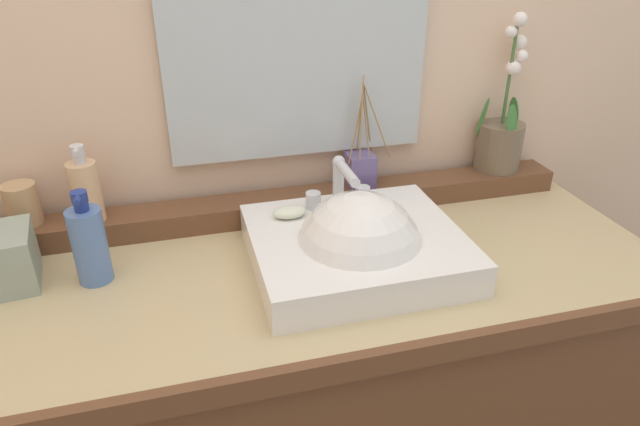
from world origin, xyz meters
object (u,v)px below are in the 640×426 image
(reed_diffuser, at_px, (360,168))
(lotion_bottle, at_px, (89,244))
(potted_plant, at_px, (501,135))
(soap_dispenser, at_px, (86,190))
(sink_basin, at_px, (358,251))
(tumbler_cup, at_px, (22,204))
(soap_bar, at_px, (289,212))

(reed_diffuser, distance_m, lotion_bottle, 0.62)
(potted_plant, relative_size, soap_dispenser, 2.27)
(sink_basin, relative_size, potted_plant, 1.08)
(tumbler_cup, relative_size, lotion_bottle, 0.47)
(soap_dispenser, distance_m, lotion_bottle, 0.16)
(sink_basin, xyz_separation_m, lotion_bottle, (-0.50, 0.08, 0.05))
(soap_dispenser, bearing_deg, lotion_bottle, -85.36)
(soap_bar, xyz_separation_m, reed_diffuser, (0.20, 0.15, 0.01))
(soap_bar, relative_size, potted_plant, 0.18)
(lotion_bottle, bearing_deg, tumbler_cup, 129.00)
(potted_plant, distance_m, soap_dispenser, 0.97)
(potted_plant, xyz_separation_m, reed_diffuser, (-0.37, -0.00, -0.05))
(soap_bar, bearing_deg, tumbler_cup, 164.12)
(potted_plant, relative_size, tumbler_cup, 4.34)
(sink_basin, distance_m, soap_bar, 0.16)
(soap_dispenser, distance_m, reed_diffuser, 0.61)
(tumbler_cup, bearing_deg, lotion_bottle, -51.00)
(sink_basin, xyz_separation_m, tumbler_cup, (-0.64, 0.26, 0.06))
(soap_bar, height_order, reed_diffuser, reed_diffuser)
(soap_dispenser, xyz_separation_m, reed_diffuser, (0.60, 0.02, -0.03))
(soap_bar, distance_m, reed_diffuser, 0.26)
(potted_plant, bearing_deg, soap_bar, -164.64)
(potted_plant, distance_m, lotion_bottle, 0.98)
(potted_plant, bearing_deg, sink_basin, -149.83)
(soap_dispenser, relative_size, reed_diffuser, 0.64)
(potted_plant, bearing_deg, soap_dispenser, -178.43)
(tumbler_cup, bearing_deg, soap_bar, -15.88)
(soap_dispenser, bearing_deg, soap_bar, -18.07)
(potted_plant, bearing_deg, reed_diffuser, -179.26)
(potted_plant, relative_size, lotion_bottle, 2.03)
(soap_bar, xyz_separation_m, potted_plant, (0.57, 0.16, 0.06))
(sink_basin, bearing_deg, tumbler_cup, 157.91)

